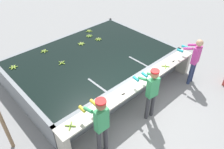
{
  "coord_description": "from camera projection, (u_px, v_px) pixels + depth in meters",
  "views": [
    {
      "loc": [
        -3.86,
        -2.82,
        4.85
      ],
      "look_at": [
        0.0,
        1.28,
        0.6
      ],
      "focal_mm": 35.0,
      "sensor_mm": 36.0,
      "label": 1
    }
  ],
  "objects": [
    {
      "name": "worker_0",
      "position": [
        101.0,
        122.0,
        4.87
      ],
      "size": [
        0.42,
        0.73,
        1.74
      ],
      "color": "#38383D",
      "rests_on": "ground"
    },
    {
      "name": "banana_bunch_floating_0",
      "position": [
        44.0,
        51.0,
        7.69
      ],
      "size": [
        0.26,
        0.28,
        0.08
      ],
      "color": "#8CB738",
      "rests_on": "wash_tank"
    },
    {
      "name": "banana_bunch_ledge_1",
      "position": [
        165.0,
        66.0,
        6.94
      ],
      "size": [
        0.24,
        0.24,
        0.08
      ],
      "color": "#7FAD33",
      "rests_on": "work_ledge"
    },
    {
      "name": "banana_bunch_floating_4",
      "position": [
        89.0,
        36.0,
        8.63
      ],
      "size": [
        0.28,
        0.28,
        0.08
      ],
      "color": "#75A333",
      "rests_on": "wash_tank"
    },
    {
      "name": "wash_tank",
      "position": [
        92.0,
        66.0,
        7.77
      ],
      "size": [
        5.33,
        3.77,
        0.86
      ],
      "color": "gray",
      "rests_on": "ground"
    },
    {
      "name": "banana_bunch_floating_3",
      "position": [
        89.0,
        31.0,
        8.98
      ],
      "size": [
        0.28,
        0.26,
        0.08
      ],
      "color": "#93BC3D",
      "rests_on": "wash_tank"
    },
    {
      "name": "worker_2",
      "position": [
        195.0,
        58.0,
        7.11
      ],
      "size": [
        0.45,
        0.73,
        1.67
      ],
      "color": "navy",
      "rests_on": "ground"
    },
    {
      "name": "worker_1",
      "position": [
        151.0,
        90.0,
        5.84
      ],
      "size": [
        0.47,
        0.74,
        1.66
      ],
      "color": "#38383D",
      "rests_on": "ground"
    },
    {
      "name": "banana_bunch_floating_6",
      "position": [
        98.0,
        39.0,
        8.41
      ],
      "size": [
        0.28,
        0.28,
        0.08
      ],
      "color": "#8CB738",
      "rests_on": "wash_tank"
    },
    {
      "name": "banana_bunch_ledge_0",
      "position": [
        70.0,
        126.0,
        5.02
      ],
      "size": [
        0.23,
        0.23,
        0.08
      ],
      "color": "#7FAD33",
      "rests_on": "work_ledge"
    },
    {
      "name": "banana_bunch_floating_1",
      "position": [
        13.0,
        67.0,
        6.91
      ],
      "size": [
        0.28,
        0.28,
        0.08
      ],
      "color": "#93BC3D",
      "rests_on": "wash_tank"
    },
    {
      "name": "knife_0",
      "position": [
        126.0,
        93.0,
        5.93
      ],
      "size": [
        0.34,
        0.14,
        0.02
      ],
      "color": "silver",
      "rests_on": "work_ledge"
    },
    {
      "name": "banana_bunch_floating_5",
      "position": [
        62.0,
        63.0,
        7.1
      ],
      "size": [
        0.28,
        0.28,
        0.08
      ],
      "color": "#7FAD33",
      "rests_on": "wash_tank"
    },
    {
      "name": "banana_bunch_floating_2",
      "position": [
        81.0,
        44.0,
        8.12
      ],
      "size": [
        0.28,
        0.28,
        0.08
      ],
      "color": "#9EC642",
      "rests_on": "wash_tank"
    },
    {
      "name": "work_ledge",
      "position": [
        137.0,
        89.0,
        6.42
      ],
      "size": [
        5.33,
        0.45,
        0.86
      ],
      "color": "#B7B2A3",
      "rests_on": "ground"
    },
    {
      "name": "ground_plane",
      "position": [
        141.0,
        109.0,
        6.67
      ],
      "size": [
        80.0,
        80.0,
        0.0
      ],
      "primitive_type": "plane",
      "color": "gray",
      "rests_on": "ground"
    },
    {
      "name": "knife_1",
      "position": [
        174.0,
        60.0,
        7.23
      ],
      "size": [
        0.35,
        0.05,
        0.02
      ],
      "color": "silver",
      "rests_on": "work_ledge"
    }
  ]
}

